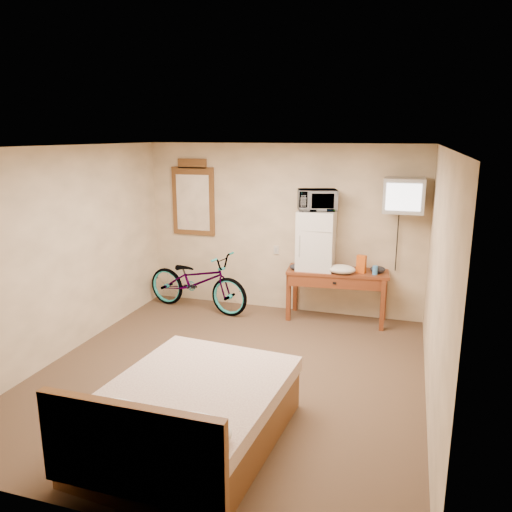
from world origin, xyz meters
name	(u,v)px	position (x,y,z in m)	size (l,w,h in m)	color
room	(228,266)	(0.00, 0.00, 1.25)	(4.60, 4.64, 2.50)	#503C28
desk	(337,278)	(0.89, 2.00, 0.64)	(1.46, 0.68, 0.75)	brown
mini_fridge	(316,240)	(0.57, 2.03, 1.17)	(0.53, 0.51, 0.84)	silver
microwave	(317,200)	(0.57, 2.03, 1.73)	(0.53, 0.36, 0.29)	silver
snack_bag	(361,264)	(1.22, 1.99, 0.87)	(0.12, 0.07, 0.25)	#CA5011
blue_cup	(375,270)	(1.41, 1.95, 0.81)	(0.07, 0.07, 0.12)	#408EDA
cloth_cream	(342,269)	(0.97, 1.88, 0.81)	(0.38, 0.29, 0.12)	white
cloth_dark_a	(297,267)	(0.35, 1.87, 0.79)	(0.23, 0.17, 0.09)	black
cloth_dark_b	(378,269)	(1.44, 2.06, 0.80)	(0.21, 0.17, 0.10)	black
crt_television	(404,195)	(1.72, 2.02, 1.84)	(0.52, 0.60, 0.46)	black
wall_mirror	(193,198)	(-1.42, 2.27, 1.65)	(0.69, 0.04, 1.18)	brown
bicycle	(197,281)	(-1.20, 1.85, 0.45)	(0.60, 1.73, 0.91)	black
bed	(187,416)	(0.13, -1.38, 0.30)	(1.57, 2.00, 0.90)	brown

